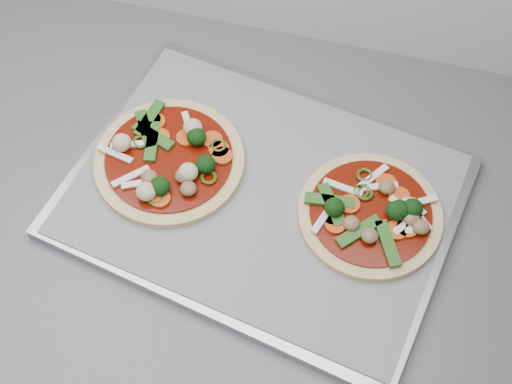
# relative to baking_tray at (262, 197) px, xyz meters

# --- Properties ---
(baking_tray) EXTENTS (0.50, 0.41, 0.01)m
(baking_tray) POSITION_rel_baking_tray_xyz_m (0.00, 0.00, 0.00)
(baking_tray) COLOR #99989F
(baking_tray) RESTS_ON countertop
(parchment) EXTENTS (0.48, 0.38, 0.00)m
(parchment) POSITION_rel_baking_tray_xyz_m (0.00, 0.00, 0.01)
(parchment) COLOR gray
(parchment) RESTS_ON baking_tray
(pizza_left) EXTENTS (0.25, 0.25, 0.03)m
(pizza_left) POSITION_rel_baking_tray_xyz_m (-0.12, 0.01, 0.02)
(pizza_left) COLOR beige
(pizza_left) RESTS_ON parchment
(pizza_right) EXTENTS (0.21, 0.21, 0.03)m
(pizza_right) POSITION_rel_baking_tray_xyz_m (0.13, -0.00, 0.02)
(pizza_right) COLOR beige
(pizza_right) RESTS_ON parchment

